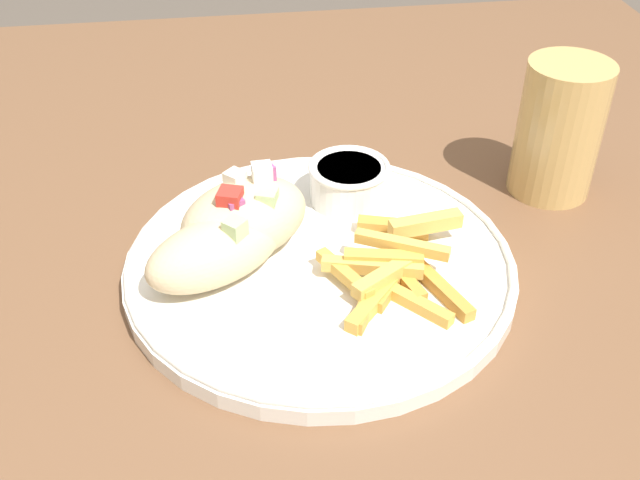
% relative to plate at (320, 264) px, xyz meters
% --- Properties ---
extents(table, '(1.16, 1.16, 0.76)m').
position_rel_plate_xyz_m(table, '(-0.03, 0.03, -0.10)').
color(table, brown).
rests_on(table, ground_plane).
extents(plate, '(0.32, 0.32, 0.02)m').
position_rel_plate_xyz_m(plate, '(0.00, 0.00, 0.00)').
color(plate, white).
rests_on(plate, table).
extents(pita_sandwich_near, '(0.13, 0.11, 0.06)m').
position_rel_plate_xyz_m(pita_sandwich_near, '(-0.08, -0.01, 0.03)').
color(pita_sandwich_near, beige).
rests_on(pita_sandwich_near, plate).
extents(pita_sandwich_far, '(0.14, 0.13, 0.07)m').
position_rel_plate_xyz_m(pita_sandwich_far, '(-0.06, 0.03, 0.03)').
color(pita_sandwich_far, beige).
rests_on(pita_sandwich_far, plate).
extents(fries_pile, '(0.13, 0.13, 0.03)m').
position_rel_plate_xyz_m(fries_pile, '(0.05, -0.03, 0.02)').
color(fries_pile, gold).
rests_on(fries_pile, plate).
extents(sauce_ramekin, '(0.07, 0.07, 0.04)m').
position_rel_plate_xyz_m(sauce_ramekin, '(0.04, 0.08, 0.03)').
color(sauce_ramekin, white).
rests_on(sauce_ramekin, plate).
extents(water_glass, '(0.08, 0.08, 0.13)m').
position_rel_plate_xyz_m(water_glass, '(0.24, 0.10, 0.05)').
color(water_glass, tan).
rests_on(water_glass, table).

